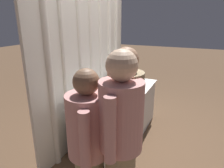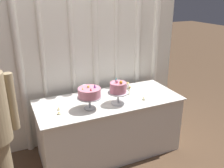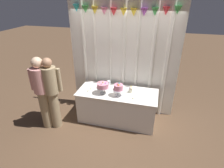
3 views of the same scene
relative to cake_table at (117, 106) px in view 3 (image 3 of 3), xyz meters
name	(u,v)px [view 3 (image 3 of 3)]	position (x,y,z in m)	size (l,w,h in m)	color
ground_plane	(116,121)	(0.00, -0.10, -0.39)	(24.00, 24.00, 0.00)	brown
draped_curtain	(124,55)	(0.02, 0.52, 1.12)	(2.61, 0.16, 2.83)	white
cake_table	(117,106)	(0.00, 0.00, 0.00)	(1.85, 0.79, 0.78)	white
cake_display_nearleft	(103,86)	(-0.31, -0.14, 0.58)	(0.29, 0.29, 0.30)	#B2B2B7
cake_display_nearright	(118,88)	(0.06, -0.15, 0.58)	(0.26, 0.26, 0.32)	silver
wine_glass	(109,82)	(-0.25, 0.18, 0.52)	(0.08, 0.08, 0.17)	silver
flower_vase	(130,90)	(0.29, 0.06, 0.45)	(0.09, 0.11, 0.17)	beige
tealight_far_left	(88,91)	(-0.67, -0.13, 0.40)	(0.05, 0.05, 0.03)	beige
tealight_near_left	(91,89)	(-0.65, -0.03, 0.40)	(0.04, 0.04, 0.03)	beige
tealight_near_right	(133,98)	(0.40, -0.19, 0.40)	(0.04, 0.04, 0.04)	beige
guest_girl_blue_dress	(50,89)	(-1.53, -0.35, 0.45)	(0.48, 0.62, 1.54)	#9E8966
guest_man_dark_suit	(52,91)	(-1.32, -0.59, 0.55)	(0.44, 0.40, 1.68)	#9E8966
guest_man_pink_jacket	(42,91)	(-1.52, -0.63, 0.54)	(0.51, 0.35, 1.70)	#9E8966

